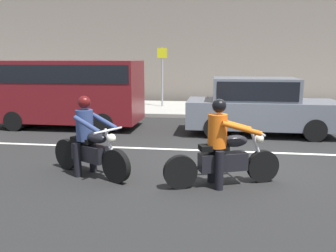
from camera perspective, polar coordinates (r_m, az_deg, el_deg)
The scene contains 8 objects.
ground_plane at distance 8.19m, azimuth 9.95°, elevation -5.63°, with size 80.00×80.00×0.00m, color black.
sidewalk_slab at distance 16.01m, azimuth 9.08°, elevation 2.67°, with size 40.00×4.40×0.14m, color #99968E.
lane_marking_stripe at distance 9.05m, azimuth 7.46°, elevation -3.95°, with size 18.00×0.14×0.01m, color silver.
motorcycle_with_rider_orange_stripe at distance 6.50m, azimuth 8.74°, elevation -3.97°, with size 2.11×1.00×1.60m.
motorcycle_with_rider_denim_blue at distance 7.16m, azimuth -12.57°, elevation -2.78°, with size 1.88×1.12×1.58m.
parked_van_maroon at distance 12.36m, azimuth -15.74°, elevation 5.75°, with size 4.80×1.96×2.22m.
parked_sedan_slate_gray at distance 11.15m, azimuth 14.33°, elevation 3.19°, with size 4.48×1.82×1.72m.
street_sign_post at distance 16.20m, azimuth -0.95°, elevation 8.81°, with size 0.44×0.08×2.64m.
Camera 1 is at (-0.32, -7.86, 2.29)m, focal length 37.98 mm.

